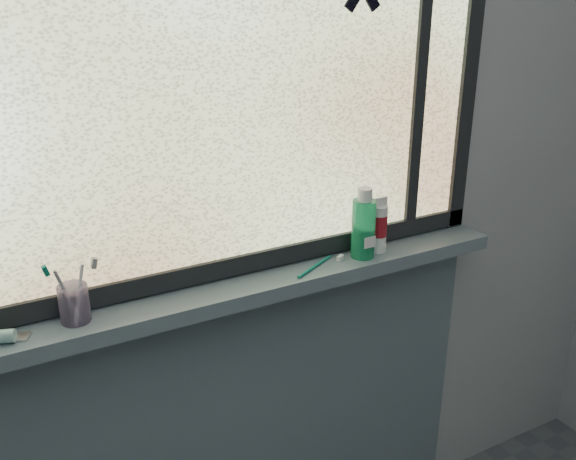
% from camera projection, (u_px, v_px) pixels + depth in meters
% --- Properties ---
extents(wall_back, '(3.00, 0.01, 2.50)m').
position_uv_depth(wall_back, '(212.00, 190.00, 1.57)').
color(wall_back, '#9EA3A8').
rests_on(wall_back, ground).
extents(windowsill, '(1.62, 0.14, 0.04)m').
position_uv_depth(windowsill, '(228.00, 293.00, 1.61)').
color(windowsill, slate).
rests_on(windowsill, wall_back).
extents(sill_apron, '(1.62, 0.02, 0.98)m').
position_uv_depth(sill_apron, '(226.00, 443.00, 1.84)').
color(sill_apron, slate).
rests_on(sill_apron, floor).
extents(window_pane, '(1.50, 0.01, 1.00)m').
position_uv_depth(window_pane, '(211.00, 75.00, 1.45)').
color(window_pane, silver).
rests_on(window_pane, wall_back).
extents(frame_bottom, '(1.60, 0.03, 0.05)m').
position_uv_depth(frame_bottom, '(220.00, 268.00, 1.63)').
color(frame_bottom, black).
rests_on(frame_bottom, windowsill).
extents(frame_right, '(0.05, 0.03, 1.10)m').
position_uv_depth(frame_right, '(469.00, 56.00, 1.79)').
color(frame_right, black).
rests_on(frame_right, wall_back).
extents(frame_mullion, '(0.03, 0.03, 1.00)m').
position_uv_depth(frame_mullion, '(420.00, 59.00, 1.71)').
color(frame_mullion, black).
rests_on(frame_mullion, wall_back).
extents(toothbrush_cup, '(0.07, 0.07, 0.09)m').
position_uv_depth(toothbrush_cup, '(74.00, 304.00, 1.42)').
color(toothbrush_cup, '#B49BCD').
rests_on(toothbrush_cup, windowsill).
extents(toothbrush_lying, '(0.18, 0.10, 0.01)m').
position_uv_depth(toothbrush_lying, '(315.00, 266.00, 1.69)').
color(toothbrush_lying, '#0C6E5B').
rests_on(toothbrush_lying, windowsill).
extents(mouthwash_bottle, '(0.08, 0.08, 0.16)m').
position_uv_depth(mouthwash_bottle, '(364.00, 223.00, 1.73)').
color(mouthwash_bottle, '#21AB6D').
rests_on(mouthwash_bottle, windowsill).
extents(cream_tube, '(0.06, 0.06, 0.11)m').
position_uv_depth(cream_tube, '(379.00, 223.00, 1.77)').
color(cream_tube, silver).
rests_on(cream_tube, windowsill).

